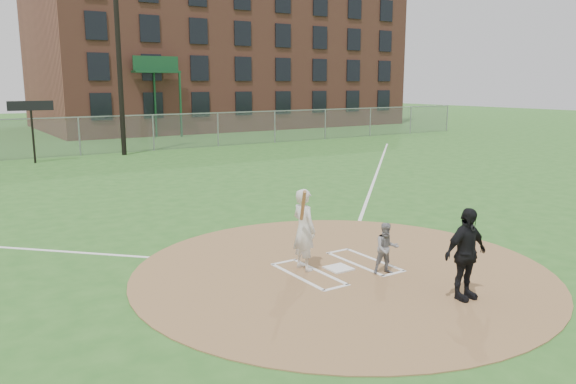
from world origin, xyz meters
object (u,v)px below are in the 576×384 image
batter_at_plate (304,229)px  home_plate (339,268)px  catcher (387,248)px  umpire (466,254)px

batter_at_plate → home_plate: bearing=-32.5°
catcher → umpire: 1.76m
home_plate → catcher: (0.62, -0.71, 0.50)m
catcher → batter_at_plate: batter_at_plate is taller
batter_at_plate → catcher: bearing=-41.9°
catcher → umpire: bearing=-60.0°
catcher → umpire: umpire is taller
home_plate → catcher: bearing=-48.9°
home_plate → umpire: 2.70m
home_plate → umpire: bearing=-70.7°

